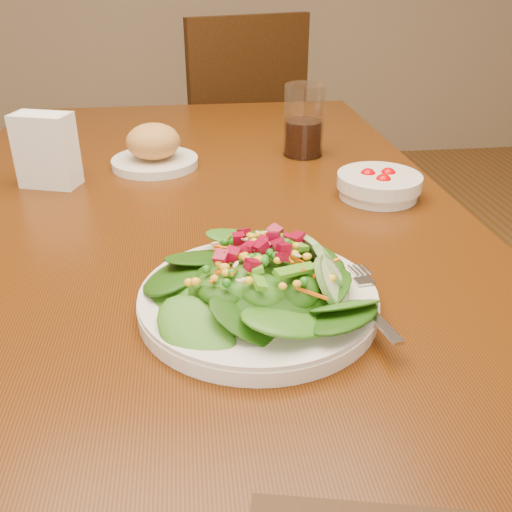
# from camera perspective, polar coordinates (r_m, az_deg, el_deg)

# --- Properties ---
(ground_plane) EXTENTS (5.00, 5.00, 0.00)m
(ground_plane) POSITION_cam_1_polar(r_m,az_deg,el_deg) (1.46, -4.66, -22.52)
(ground_plane) COLOR brown
(dining_table) EXTENTS (0.90, 1.40, 0.75)m
(dining_table) POSITION_cam_1_polar(r_m,az_deg,el_deg) (1.05, -6.00, 0.72)
(dining_table) COLOR #4B280A
(dining_table) RESTS_ON ground_plane
(chair_far) EXTENTS (0.57, 0.57, 0.96)m
(chair_far) POSITION_cam_1_polar(r_m,az_deg,el_deg) (2.12, -2.28, 10.97)
(chair_far) COLOR #321D08
(chair_far) RESTS_ON ground_plane
(salad_plate) EXTENTS (0.29, 0.28, 0.08)m
(salad_plate) POSITION_cam_1_polar(r_m,az_deg,el_deg) (0.67, 1.05, -3.06)
(salad_plate) COLOR silver
(salad_plate) RESTS_ON dining_table
(bread_plate) EXTENTS (0.17, 0.17, 0.09)m
(bread_plate) POSITION_cam_1_polar(r_m,az_deg,el_deg) (1.16, -10.17, 10.45)
(bread_plate) COLOR silver
(bread_plate) RESTS_ON dining_table
(tomato_bowl) EXTENTS (0.15, 0.15, 0.05)m
(tomato_bowl) POSITION_cam_1_polar(r_m,az_deg,el_deg) (1.02, 12.18, 6.96)
(tomato_bowl) COLOR silver
(tomato_bowl) RESTS_ON dining_table
(drinking_glass) EXTENTS (0.08, 0.08, 0.15)m
(drinking_glass) POSITION_cam_1_polar(r_m,az_deg,el_deg) (1.21, 4.80, 12.87)
(drinking_glass) COLOR silver
(drinking_glass) RESTS_ON dining_table
(napkin_holder) EXTENTS (0.11, 0.08, 0.13)m
(napkin_holder) POSITION_cam_1_polar(r_m,az_deg,el_deg) (1.10, -20.27, 10.06)
(napkin_holder) COLOR white
(napkin_holder) RESTS_ON dining_table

